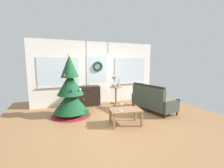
# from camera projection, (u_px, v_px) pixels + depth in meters

# --- Properties ---
(ground_plane) EXTENTS (6.76, 6.76, 0.00)m
(ground_plane) POSITION_uv_depth(u_px,v_px,m) (117.00, 119.00, 4.55)
(ground_plane) COLOR #996B42
(back_wall_with_door) EXTENTS (5.20, 0.19, 2.55)m
(back_wall_with_door) POSITION_uv_depth(u_px,v_px,m) (97.00, 73.00, 6.29)
(back_wall_with_door) COLOR white
(back_wall_with_door) RESTS_ON ground
(christmas_tree) EXTENTS (1.26, 1.26, 2.00)m
(christmas_tree) POSITION_uv_depth(u_px,v_px,m) (71.00, 93.00, 4.76)
(christmas_tree) COLOR #4C331E
(christmas_tree) RESTS_ON ground
(dresser_cabinet) EXTENTS (0.91, 0.47, 0.78)m
(dresser_cabinet) POSITION_uv_depth(u_px,v_px,m) (88.00, 96.00, 5.96)
(dresser_cabinet) COLOR black
(dresser_cabinet) RESTS_ON ground
(settee_sofa) EXTENTS (0.95, 1.71, 0.96)m
(settee_sofa) POSITION_uv_depth(u_px,v_px,m) (151.00, 101.00, 5.25)
(settee_sofa) COLOR black
(settee_sofa) RESTS_ON ground
(side_table) EXTENTS (0.50, 0.48, 0.72)m
(side_table) POSITION_uv_depth(u_px,v_px,m) (116.00, 92.00, 6.12)
(side_table) COLOR #8E6642
(side_table) RESTS_ON ground
(table_lamp) EXTENTS (0.28, 0.28, 0.44)m
(table_lamp) POSITION_uv_depth(u_px,v_px,m) (114.00, 80.00, 6.07)
(table_lamp) COLOR silver
(table_lamp) RESTS_ON side_table
(flower_vase) EXTENTS (0.11, 0.10, 0.35)m
(flower_vase) POSITION_uv_depth(u_px,v_px,m) (119.00, 84.00, 6.06)
(flower_vase) COLOR #99ADBC
(flower_vase) RESTS_ON side_table
(coffee_table) EXTENTS (0.91, 0.64, 0.43)m
(coffee_table) POSITION_uv_depth(u_px,v_px,m) (126.00, 112.00, 4.10)
(coffee_table) COLOR #8E6642
(coffee_table) RESTS_ON ground
(wine_glass) EXTENTS (0.08, 0.08, 0.20)m
(wine_glass) POSITION_uv_depth(u_px,v_px,m) (122.00, 106.00, 3.92)
(wine_glass) COLOR silver
(wine_glass) RESTS_ON coffee_table
(gift_box) EXTENTS (0.24, 0.21, 0.24)m
(gift_box) POSITION_uv_depth(u_px,v_px,m) (84.00, 113.00, 4.77)
(gift_box) COLOR #266633
(gift_box) RESTS_ON ground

